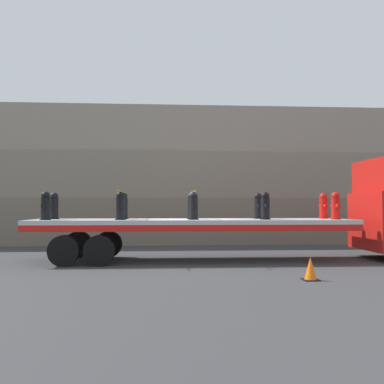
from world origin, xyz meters
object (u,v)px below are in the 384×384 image
at_px(fire_hydrant_black_near_1, 120,206).
at_px(fire_hydrant_red_near_4, 335,206).
at_px(fire_hydrant_black_near_0, 45,206).
at_px(fire_hydrant_black_far_1, 124,206).
at_px(fire_hydrant_red_far_4, 323,206).
at_px(traffic_cone, 310,269).
at_px(fire_hydrant_black_far_3, 258,206).
at_px(flatbed_trailer, 171,227).
at_px(fire_hydrant_black_near_2, 194,206).
at_px(fire_hydrant_black_near_3, 265,206).
at_px(fire_hydrant_black_far_0, 54,206).
at_px(fire_hydrant_black_far_2, 192,206).

height_order(fire_hydrant_black_near_1, fire_hydrant_red_near_4, same).
bearing_deg(fire_hydrant_black_near_0, fire_hydrant_black_near_1, 0.00).
relative_size(fire_hydrant_black_near_0, fire_hydrant_red_near_4, 1.00).
distance_m(fire_hydrant_black_far_1, fire_hydrant_red_far_4, 6.94).
height_order(fire_hydrant_red_near_4, traffic_cone, fire_hydrant_red_near_4).
bearing_deg(fire_hydrant_black_far_1, fire_hydrant_red_far_4, 0.00).
xyz_separation_m(fire_hydrant_black_near_1, fire_hydrant_black_far_3, (4.63, 1.06, 0.00)).
bearing_deg(fire_hydrant_black_far_3, fire_hydrant_black_near_0, -171.34).
bearing_deg(fire_hydrant_black_near_0, flatbed_trailer, 7.70).
bearing_deg(fire_hydrant_black_near_2, fire_hydrant_black_near_3, 0.00).
relative_size(flatbed_trailer, fire_hydrant_black_far_1, 11.70).
bearing_deg(flatbed_trailer, fire_hydrant_red_near_4, -5.64).
distance_m(fire_hydrant_black_far_1, fire_hydrant_black_near_2, 2.54).
height_order(fire_hydrant_black_far_0, fire_hydrant_black_far_1, same).
xyz_separation_m(fire_hydrant_black_near_0, fire_hydrant_black_near_1, (2.31, 0.00, 0.00)).
bearing_deg(fire_hydrant_black_near_1, flatbed_trailer, 18.36).
height_order(fire_hydrant_black_near_0, fire_hydrant_red_far_4, same).
distance_m(fire_hydrant_black_near_0, fire_hydrant_red_near_4, 9.25).
bearing_deg(traffic_cone, fire_hydrant_black_far_0, 148.31).
distance_m(fire_hydrant_black_far_0, fire_hydrant_black_near_1, 2.54).
distance_m(fire_hydrant_black_near_0, fire_hydrant_black_near_3, 6.94).
xyz_separation_m(fire_hydrant_black_near_1, fire_hydrant_black_near_2, (2.31, 0.00, 0.00)).
distance_m(fire_hydrant_black_far_2, fire_hydrant_red_far_4, 4.63).
distance_m(fire_hydrant_black_near_0, fire_hydrant_black_far_2, 4.75).
distance_m(fire_hydrant_black_near_1, fire_hydrant_black_far_3, 4.75).
height_order(fire_hydrant_black_far_1, fire_hydrant_black_near_2, same).
height_order(fire_hydrant_black_near_2, fire_hydrant_black_near_3, same).
bearing_deg(fire_hydrant_black_far_3, fire_hydrant_black_far_0, 180.00).
bearing_deg(fire_hydrant_black_near_2, flatbed_trailer, 143.81).
distance_m(fire_hydrant_black_far_0, fire_hydrant_black_far_1, 2.31).
bearing_deg(fire_hydrant_black_far_0, traffic_cone, -31.69).
xyz_separation_m(fire_hydrant_red_near_4, traffic_cone, (-2.03, -3.40, -1.52)).
relative_size(fire_hydrant_black_near_0, fire_hydrant_black_far_2, 1.00).
height_order(fire_hydrant_black_near_0, fire_hydrant_black_near_1, same).
relative_size(fire_hydrant_black_near_1, fire_hydrant_black_near_3, 1.00).
height_order(fire_hydrant_black_far_2, fire_hydrant_red_far_4, same).
distance_m(fire_hydrant_black_near_1, fire_hydrant_black_near_2, 2.31).
xyz_separation_m(flatbed_trailer, traffic_cone, (3.32, -3.93, -0.83)).
distance_m(fire_hydrant_red_far_4, traffic_cone, 5.13).
xyz_separation_m(fire_hydrant_black_far_2, fire_hydrant_red_near_4, (4.63, -1.06, 0.00)).
xyz_separation_m(fire_hydrant_black_far_3, fire_hydrant_red_near_4, (2.31, -1.06, 0.00)).
distance_m(fire_hydrant_black_near_1, fire_hydrant_red_far_4, 7.02).
xyz_separation_m(fire_hydrant_black_far_0, fire_hydrant_red_far_4, (9.25, 0.00, 0.00)).
xyz_separation_m(fire_hydrant_black_near_3, fire_hydrant_red_far_4, (2.31, 1.06, 0.00)).
distance_m(fire_hydrant_black_far_0, traffic_cone, 8.62).
bearing_deg(fire_hydrant_red_far_4, fire_hydrant_black_near_2, -167.14).
height_order(fire_hydrant_black_near_1, fire_hydrant_black_far_2, same).
height_order(fire_hydrant_black_far_0, fire_hydrant_black_near_1, same).
bearing_deg(fire_hydrant_black_near_0, fire_hydrant_black_far_2, 12.86).
distance_m(fire_hydrant_black_far_3, traffic_cone, 4.72).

